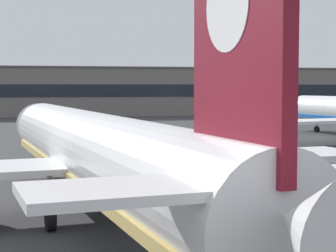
% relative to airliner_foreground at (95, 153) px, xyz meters
% --- Properties ---
extents(taxiway_centreline, '(2.47, 179.99, 0.01)m').
position_rel_airliner_foreground_xyz_m(taxiway_centreline, '(3.05, 16.27, -3.37)').
color(taxiway_centreline, yellow).
rests_on(taxiway_centreline, ground).
extents(airliner_foreground, '(32.36, 41.42, 11.65)m').
position_rel_airliner_foreground_xyz_m(airliner_foreground, '(0.00, 0.00, 0.00)').
color(airliner_foreground, white).
rests_on(airliner_foreground, ground).
extents(safety_cone_by_nose_gear, '(0.44, 0.44, 0.55)m').
position_rel_airliner_foreground_xyz_m(safety_cone_by_nose_gear, '(1.66, 16.78, -3.11)').
color(safety_cone_by_nose_gear, orange).
rests_on(safety_cone_by_nose_gear, ground).
extents(terminal_building, '(114.01, 12.40, 11.28)m').
position_rel_airliner_foreground_xyz_m(terminal_building, '(13.69, 107.00, 2.28)').
color(terminal_building, slate).
rests_on(terminal_building, ground).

